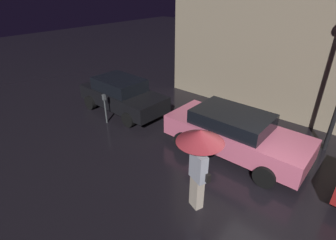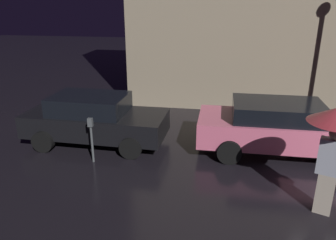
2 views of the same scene
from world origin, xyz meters
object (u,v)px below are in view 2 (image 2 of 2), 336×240
parked_car_pink (281,127)px  pedestrian_with_umbrella (336,132)px  parked_car_black (95,119)px  parking_meter (91,135)px

parked_car_pink → pedestrian_with_umbrella: bearing=-80.8°
parked_car_pink → parked_car_black: bearing=-178.0°
parked_car_black → parked_car_pink: 5.22m
parked_car_black → parked_car_pink: (5.22, 0.20, 0.01)m
parked_car_black → parking_meter: (0.37, -1.19, 0.00)m
pedestrian_with_umbrella → parked_car_black: bearing=-3.2°
parking_meter → parked_car_pink: bearing=16.0°
parked_car_pink → parking_meter: (-4.84, -1.39, -0.01)m
parked_car_pink → parking_meter: size_ratio=3.75×
parked_car_black → pedestrian_with_umbrella: size_ratio=1.86×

